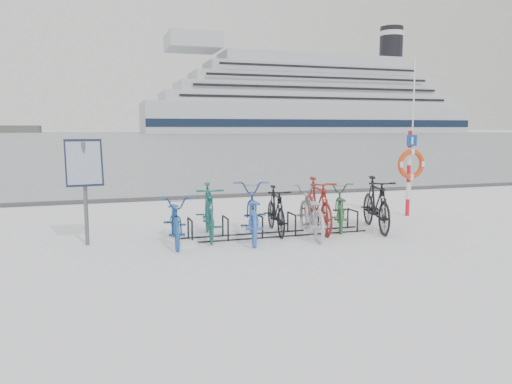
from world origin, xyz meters
name	(u,v)px	position (x,y,z in m)	size (l,w,h in m)	color
ground	(275,235)	(0.00, 0.00, 0.00)	(900.00, 900.00, 0.00)	white
ice_sheet	(108,135)	(0.00, 155.00, 0.01)	(400.00, 298.00, 0.02)	#939EA6
quay_edge	(213,196)	(0.00, 5.90, 0.05)	(400.00, 0.25, 0.10)	#3F3F42
bike_rack	(276,227)	(0.00, 0.00, 0.18)	(4.00, 0.48, 0.46)	black
info_board	(84,169)	(-3.74, 0.25, 1.46)	(0.70, 0.32, 2.03)	#595B5E
lifebuoy_station	(411,164)	(4.02, 1.12, 1.32)	(0.76, 0.22, 3.94)	red
cruise_ferry	(309,103)	(88.73, 201.35, 13.45)	(150.33, 28.33, 49.39)	silver
bike_0	(176,217)	(-2.08, -0.03, 0.50)	(0.67, 1.92, 1.01)	#1D4A91
bike_1	(209,210)	(-1.36, 0.25, 0.57)	(0.54, 1.90, 1.14)	#195953
bike_2	(252,210)	(-0.54, -0.07, 0.57)	(0.76, 2.18, 1.14)	#3262B5
bike_3	(276,209)	(0.11, 0.28, 0.52)	(0.49, 1.72, 1.03)	black
bike_4	(310,210)	(0.69, -0.23, 0.54)	(0.71, 2.05, 1.08)	#ABAFB3
bike_5	(317,204)	(1.04, 0.19, 0.60)	(0.56, 1.99, 1.19)	maroon
bike_6	(339,205)	(1.68, 0.40, 0.50)	(0.66, 1.89, 0.99)	#2A5C35
bike_7	(376,202)	(2.32, -0.09, 0.60)	(0.57, 2.00, 1.20)	black
snow_drifts	(285,234)	(0.23, 0.04, 0.00)	(4.82, 1.25, 0.19)	white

